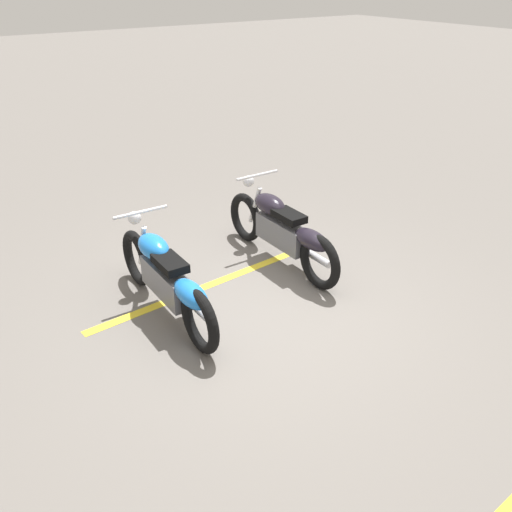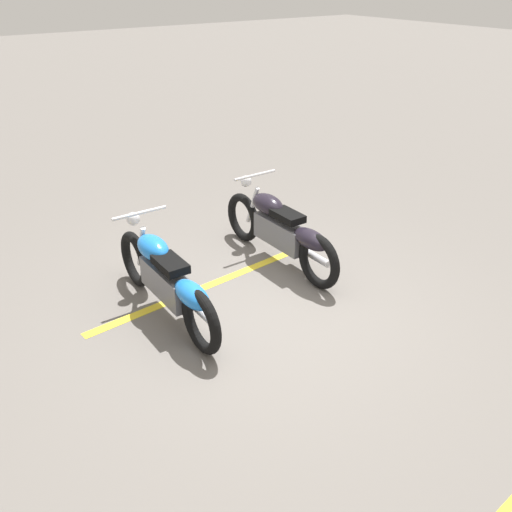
% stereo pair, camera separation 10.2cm
% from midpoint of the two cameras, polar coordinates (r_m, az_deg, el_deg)
% --- Properties ---
extents(ground_plane, '(60.00, 60.00, 0.00)m').
position_cam_midpoint_polar(ground_plane, '(6.13, 1.06, -5.79)').
color(ground_plane, '#66605B').
extents(motorcycle_bright_foreground, '(2.23, 0.62, 1.04)m').
position_cam_midpoint_polar(motorcycle_bright_foreground, '(5.90, -8.68, -2.29)').
color(motorcycle_bright_foreground, black).
rests_on(motorcycle_bright_foreground, ground).
extents(motorcycle_dark_foreground, '(2.23, 0.62, 1.04)m').
position_cam_midpoint_polar(motorcycle_dark_foreground, '(6.90, 3.19, 2.66)').
color(motorcycle_dark_foreground, black).
rests_on(motorcycle_dark_foreground, ground).
extents(parking_stripe_near, '(0.38, 3.20, 0.01)m').
position_cam_midpoint_polar(parking_stripe_near, '(6.64, -4.30, -2.96)').
color(parking_stripe_near, yellow).
rests_on(parking_stripe_near, ground).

